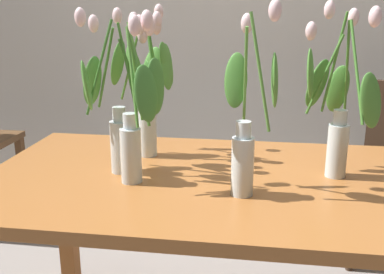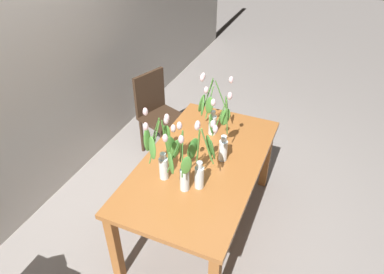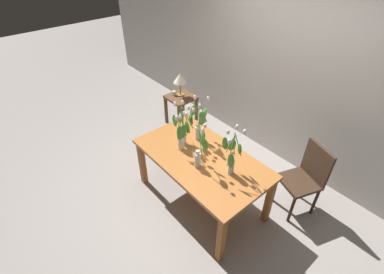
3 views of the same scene
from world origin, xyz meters
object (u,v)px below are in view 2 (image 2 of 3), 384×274
(dining_table, at_px, (202,170))
(dining_chair, at_px, (157,109))
(tulip_vase_3, at_px, (180,165))
(tulip_vase_1, at_px, (222,139))
(tulip_vase_2, at_px, (201,161))
(tulip_vase_0, at_px, (161,152))
(tulip_vase_4, at_px, (211,112))

(dining_table, height_order, dining_chair, dining_chair)
(tulip_vase_3, bearing_deg, tulip_vase_1, -18.37)
(tulip_vase_2, bearing_deg, dining_chair, 40.97)
(tulip_vase_0, distance_m, tulip_vase_2, 0.30)
(tulip_vase_2, bearing_deg, tulip_vase_1, -6.11)
(tulip_vase_2, relative_size, dining_chair, 0.59)
(tulip_vase_2, bearing_deg, tulip_vase_0, 97.50)
(tulip_vase_1, distance_m, tulip_vase_2, 0.34)
(dining_table, bearing_deg, tulip_vase_1, -52.31)
(tulip_vase_0, bearing_deg, tulip_vase_2, -82.50)
(dining_table, distance_m, tulip_vase_2, 0.41)
(tulip_vase_1, height_order, tulip_vase_2, tulip_vase_1)
(dining_table, bearing_deg, dining_chair, 45.45)
(tulip_vase_1, bearing_deg, dining_table, 127.69)
(tulip_vase_1, distance_m, tulip_vase_3, 0.47)
(tulip_vase_0, height_order, tulip_vase_3, tulip_vase_0)
(tulip_vase_2, distance_m, tulip_vase_3, 0.15)
(tulip_vase_3, bearing_deg, dining_table, -4.18)
(tulip_vase_1, bearing_deg, dining_chair, 52.42)
(tulip_vase_1, distance_m, dining_chair, 1.33)
(tulip_vase_1, bearing_deg, tulip_vase_4, 34.39)
(tulip_vase_1, xyz_separation_m, dining_chair, (0.77, 1.00, -0.41))
(dining_chair, bearing_deg, tulip_vase_0, -149.71)
(dining_table, height_order, tulip_vase_2, tulip_vase_2)
(dining_table, xyz_separation_m, tulip_vase_4, (0.38, 0.07, 0.32))
(tulip_vase_2, height_order, dining_chair, tulip_vase_2)
(tulip_vase_3, bearing_deg, tulip_vase_2, -46.58)
(dining_table, height_order, tulip_vase_3, tulip_vase_3)
(tulip_vase_2, distance_m, tulip_vase_4, 0.65)
(tulip_vase_0, xyz_separation_m, tulip_vase_1, (0.38, -0.33, -0.05))
(tulip_vase_4, height_order, dining_chair, tulip_vase_4)
(dining_table, height_order, tulip_vase_1, tulip_vase_1)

